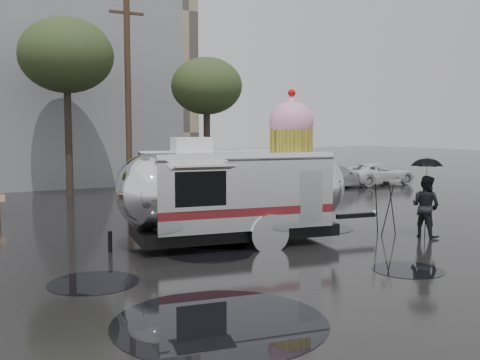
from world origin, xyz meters
TOP-DOWN VIEW (x-y plane):
  - ground at (0.00, 0.00)m, footprint 120.00×120.00m
  - puddles at (0.55, 0.48)m, footprint 9.81×10.06m
  - utility_pole at (2.50, 14.00)m, footprint 1.60×0.28m
  - tree_mid at (0.00, 15.00)m, footprint 4.20×4.20m
  - tree_right at (6.00, 13.00)m, footprint 3.36×3.36m
  - parked_cars at (11.78, 12.00)m, footprint 13.20×1.90m
  - airstream_trailer at (1.68, 2.31)m, footprint 7.96×3.47m
  - person_right at (6.81, 0.31)m, footprint 0.64×0.94m
  - umbrella_black at (6.81, 0.31)m, footprint 1.14×1.14m
  - tripod at (6.08, 1.18)m, footprint 0.58×0.66m

SIDE VIEW (x-z plane):
  - ground at x=0.00m, z-range 0.00..0.00m
  - puddles at x=0.55m, z-range 0.00..0.01m
  - parked_cars at x=11.78m, z-range -0.03..1.47m
  - person_right at x=6.81m, z-range 0.00..1.79m
  - tripod at x=6.08m, z-range 0.16..1.75m
  - airstream_trailer at x=1.68m, z-range -0.65..3.68m
  - umbrella_black at x=6.81m, z-range 0.77..3.10m
  - utility_pole at x=2.50m, z-range 0.12..9.12m
  - tree_right at x=6.00m, z-range 1.85..8.27m
  - tree_mid at x=0.00m, z-range 2.33..10.35m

